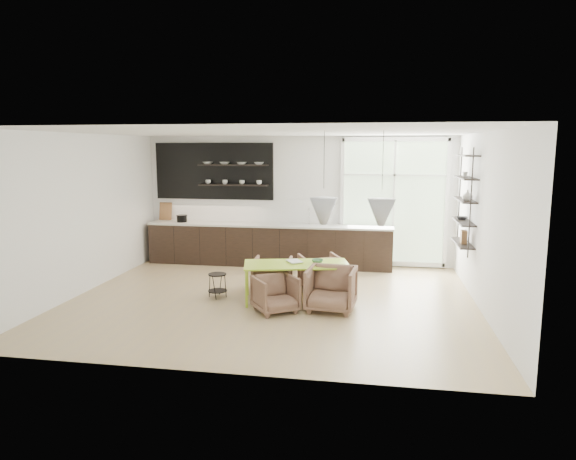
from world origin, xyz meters
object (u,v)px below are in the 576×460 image
object	(u,v)px
armchair_front_left	(275,294)
armchair_front_right	(331,289)
armchair_back_left	(272,274)
wire_stool	(217,282)
armchair_back_right	(320,272)
dining_table	(296,266)

from	to	relation	value
armchair_front_left	armchair_front_right	size ratio (longest dim) A/B	0.83
armchair_back_left	wire_stool	size ratio (longest dim) A/B	1.63
armchair_back_right	wire_stool	world-z (taller)	armchair_back_right
armchair_back_left	wire_stool	bearing A→B (deg)	28.34
armchair_back_left	armchair_front_left	xyz separation A→B (m)	(0.29, -1.17, -0.02)
wire_stool	armchair_front_left	bearing A→B (deg)	-27.93
dining_table	armchair_front_left	distance (m)	0.79
armchair_back_left	armchair_front_right	xyz separation A→B (m)	(1.17, -0.94, 0.04)
wire_stool	armchair_front_right	bearing A→B (deg)	-10.84
armchair_back_right	armchair_front_left	distance (m)	1.60
dining_table	armchair_front_right	size ratio (longest dim) A/B	2.45
dining_table	armchair_back_left	distance (m)	0.77
armchair_front_right	armchair_front_left	bearing A→B (deg)	-160.37
dining_table	armchair_front_right	bearing A→B (deg)	-48.19
armchair_front_right	dining_table	bearing A→B (deg)	149.89
armchair_front_left	armchair_front_right	distance (m)	0.91
armchair_front_left	armchair_front_right	world-z (taller)	armchair_front_right
dining_table	armchair_back_left	world-z (taller)	dining_table
armchair_back_left	armchair_front_right	world-z (taller)	armchair_front_right
armchair_back_right	wire_stool	xyz separation A→B (m)	(-1.73, -0.87, -0.05)
armchair_front_left	wire_stool	size ratio (longest dim) A/B	1.52
armchair_front_right	wire_stool	bearing A→B (deg)	174.27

